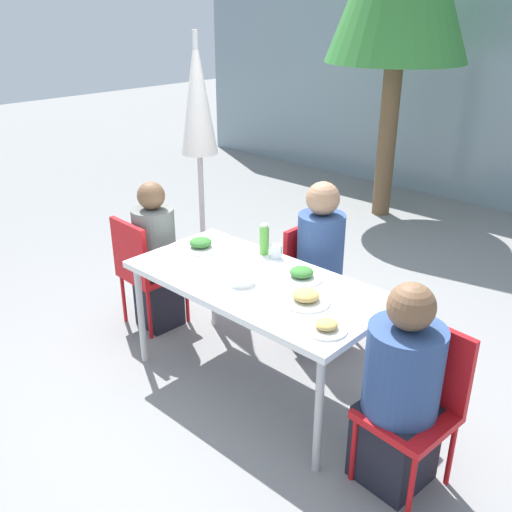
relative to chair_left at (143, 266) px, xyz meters
The scene contains 16 objects.
ground_plane 1.20m from the chair_left, ahead, with size 24.00×24.00×0.00m, color gray.
dining_table 1.11m from the chair_left, ahead, with size 1.58×0.78×0.75m.
chair_left is the anchor object (origin of this frame).
person_left 0.10m from the chair_left, 55.15° to the left, with size 0.30×0.30×1.12m.
chair_right 2.20m from the chair_left, ahead, with size 0.44×0.44×0.85m.
person_right 2.14m from the chair_left, ahead, with size 0.37×0.37×1.11m.
chair_far 1.24m from the chair_left, 35.15° to the left, with size 0.40×0.40×0.85m.
person_far 1.28m from the chair_left, 31.25° to the left, with size 0.31×0.31×1.20m.
closed_umbrella 1.26m from the chair_left, 105.22° to the left, with size 0.36×0.36×2.07m.
plate_0 0.60m from the chair_left, 12.25° to the left, with size 0.27×0.27×0.07m.
plate_1 1.33m from the chair_left, ahead, with size 0.26×0.26×0.07m.
plate_2 1.78m from the chair_left, ahead, with size 0.21×0.21×0.06m.
plate_3 1.51m from the chair_left, ahead, with size 0.27×0.27×0.07m.
bottle 1.00m from the chair_left, 20.92° to the left, with size 0.06×0.06×0.21m.
drinking_cup 1.08m from the chair_left, 19.20° to the left, with size 0.07×0.07×0.09m.
salad_bowl 1.11m from the chair_left, ahead, with size 0.15×0.15×0.06m.
Camera 1 is at (2.05, -2.22, 2.24)m, focal length 40.00 mm.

